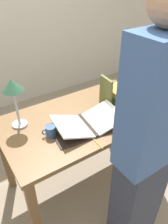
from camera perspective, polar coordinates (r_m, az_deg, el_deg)
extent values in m
plane|color=gray|center=(2.31, -0.24, -17.01)|extent=(12.00, 12.00, 0.00)
cube|color=#BCB7A8|center=(3.18, -20.59, 23.16)|extent=(8.00, 0.06, 2.60)
cube|color=brown|center=(1.79, -0.30, -1.56)|extent=(1.33, 0.76, 0.03)
cube|color=brown|center=(1.69, -12.69, -25.04)|extent=(0.06, 0.06, 0.74)
cube|color=brown|center=(2.20, 18.38, -8.66)|extent=(0.06, 0.06, 0.74)
cube|color=brown|center=(2.11, -19.87, -11.17)|extent=(0.06, 0.06, 0.74)
cube|color=brown|center=(2.53, 7.21, -0.55)|extent=(0.06, 0.06, 0.74)
cube|color=black|center=(1.67, 1.05, -3.43)|extent=(0.06, 0.30, 0.02)
cube|color=black|center=(1.62, -3.60, -5.02)|extent=(0.31, 0.34, 0.01)
cube|color=black|center=(1.73, 5.39, -2.24)|extent=(0.31, 0.34, 0.01)
cube|color=silver|center=(1.60, -3.18, -3.71)|extent=(0.28, 0.32, 0.09)
cube|color=silver|center=(1.70, 5.06, -1.23)|extent=(0.28, 0.32, 0.09)
cube|color=slate|center=(1.99, 9.34, 3.13)|extent=(0.18, 0.26, 0.03)
cube|color=#234C2D|center=(1.98, 9.44, 4.07)|extent=(0.22, 0.23, 0.05)
cube|color=#BC8933|center=(1.95, 9.57, 5.29)|extent=(0.22, 0.29, 0.05)
cube|color=brown|center=(1.85, 5.72, 5.12)|extent=(0.04, 0.16, 0.26)
cylinder|color=#ADADB2|center=(1.75, -16.39, -3.09)|extent=(0.12, 0.12, 0.02)
cylinder|color=#ADADB2|center=(1.66, -17.21, 1.05)|extent=(0.02, 0.02, 0.29)
cone|color=#285138|center=(1.58, -18.33, 6.69)|extent=(0.15, 0.15, 0.08)
cylinder|color=#335184|center=(1.58, -8.71, -4.99)|extent=(0.07, 0.07, 0.08)
torus|color=#335184|center=(1.57, -10.21, -5.20)|extent=(0.05, 0.02, 0.05)
cylinder|color=gold|center=(1.53, 3.20, -7.76)|extent=(0.01, 0.16, 0.01)
cube|color=#2D3342|center=(1.67, 13.18, -22.15)|extent=(0.31, 0.20, 0.86)
cube|color=#38568E|center=(1.12, 18.38, 1.35)|extent=(0.36, 0.20, 0.73)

